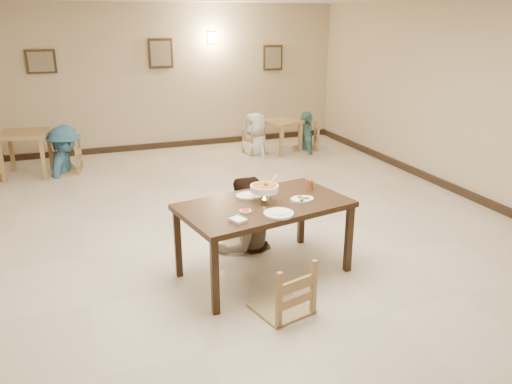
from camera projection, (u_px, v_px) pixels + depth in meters
name	position (u px, v px, depth m)	size (l,w,h in m)	color
floor	(229.00, 236.00, 6.50)	(10.00, 10.00, 0.00)	beige
wall_back	(157.00, 78.00, 10.44)	(10.00, 10.00, 0.00)	#C7B191
wall_right	(488.00, 104.00, 7.31)	(10.00, 10.00, 0.00)	#C7B191
baseboard_back	(162.00, 145.00, 10.88)	(8.00, 0.06, 0.12)	black
baseboard_right	(472.00, 196.00, 7.77)	(0.06, 10.00, 0.12)	black
picture_a	(41.00, 62.00, 9.55)	(0.55, 0.04, 0.45)	#312413
picture_b	(161.00, 53.00, 10.27)	(0.50, 0.04, 0.60)	#312413
picture_c	(273.00, 58.00, 11.13)	(0.45, 0.04, 0.55)	#312413
wall_sconce	(212.00, 38.00, 10.53)	(0.16, 0.05, 0.22)	#FFD88C
main_table	(264.00, 210.00, 5.32)	(1.94, 1.33, 0.83)	#311E11
chair_far	(239.00, 211.00, 6.15)	(0.42, 0.42, 0.88)	#A18A5B
chair_near	(282.00, 261.00, 4.69)	(0.50, 0.50, 1.06)	#A18A5B
main_diner	(244.00, 177.00, 5.94)	(0.87, 0.68, 1.79)	gray
curry_warmer	(264.00, 189.00, 5.25)	(0.34, 0.30, 0.27)	silver
rice_plate_far	(250.00, 195.00, 5.47)	(0.31, 0.31, 0.07)	white
rice_plate_near	(279.00, 213.00, 4.97)	(0.30, 0.30, 0.07)	white
fried_plate	(302.00, 199.00, 5.36)	(0.26, 0.26, 0.06)	white
chili_dish	(245.00, 211.00, 5.03)	(0.12, 0.12, 0.03)	white
napkin_cutlery	(238.00, 220.00, 4.81)	(0.19, 0.25, 0.03)	white
drink_glass	(310.00, 184.00, 5.67)	(0.08, 0.08, 0.15)	white
bg_table_left	(24.00, 140.00, 8.80)	(0.90, 0.90, 0.79)	#9D7C4E
bg_table_right	(282.00, 127.00, 10.43)	(0.87, 0.87, 0.67)	#9D7C4E
bg_chair_lr	(64.00, 145.00, 9.03)	(0.49, 0.49, 1.04)	#A18A5B
bg_chair_rl	(255.00, 133.00, 10.34)	(0.42, 0.42, 0.89)	#A18A5B
bg_chair_rr	(306.00, 125.00, 10.62)	(0.51, 0.51, 1.08)	#A18A5B
bg_diner_b	(62.00, 126.00, 8.91)	(1.13, 0.65, 1.74)	#3D6B8B
bg_diner_c	(255.00, 113.00, 10.20)	(0.84, 0.55, 1.72)	silver
bg_diner_d	(307.00, 111.00, 10.52)	(0.97, 0.40, 1.65)	teal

